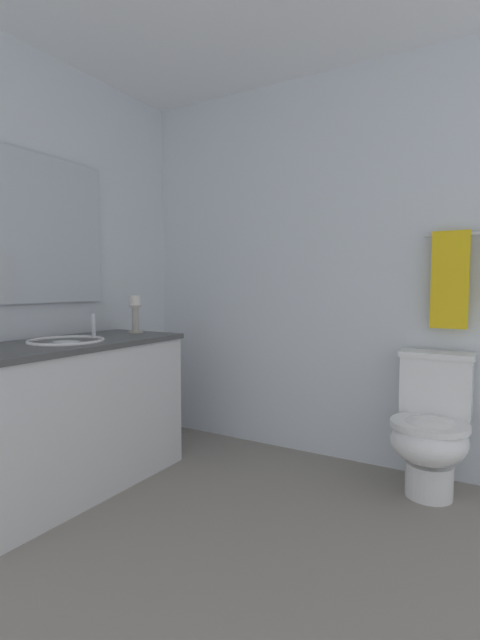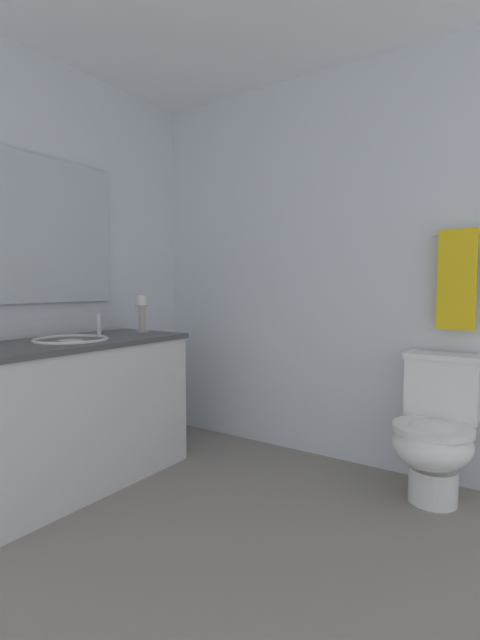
% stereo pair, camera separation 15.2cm
% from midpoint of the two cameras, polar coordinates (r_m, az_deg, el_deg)
% --- Properties ---
extents(floor, '(3.13, 2.51, 0.02)m').
position_cam_midpoint_polar(floor, '(2.07, 0.99, -28.47)').
color(floor, gray).
rests_on(floor, ground).
extents(wall_back, '(3.13, 0.04, 2.45)m').
position_cam_midpoint_polar(wall_back, '(2.90, 13.36, 6.40)').
color(wall_back, silver).
rests_on(wall_back, ground).
extents(wall_left, '(0.04, 2.51, 2.45)m').
position_cam_midpoint_polar(wall_left, '(2.86, -27.62, 6.07)').
color(wall_left, silver).
rests_on(wall_left, ground).
extents(vanity_cabinet, '(0.58, 1.32, 0.81)m').
position_cam_midpoint_polar(vanity_cabinet, '(2.72, -22.29, -11.06)').
color(vanity_cabinet, silver).
rests_on(vanity_cabinet, ground).
extents(sink_basin, '(0.40, 0.40, 0.24)m').
position_cam_midpoint_polar(sink_basin, '(2.64, -22.50, -3.34)').
color(sink_basin, white).
rests_on(sink_basin, vanity_cabinet).
extents(mirror, '(0.02, 1.01, 0.85)m').
position_cam_midpoint_polar(mirror, '(2.87, -26.32, 10.35)').
color(mirror, silver).
extents(candle_holder_tall, '(0.09, 0.09, 0.24)m').
position_cam_midpoint_polar(candle_holder_tall, '(2.99, -14.43, 0.80)').
color(candle_holder_tall, '#B7B2A5').
rests_on(candle_holder_tall, vanity_cabinet).
extents(toilet, '(0.39, 0.54, 0.75)m').
position_cam_midpoint_polar(toilet, '(2.63, 21.32, -12.50)').
color(toilet, white).
rests_on(toilet, ground).
extents(towel_near_vanity, '(0.19, 0.03, 0.53)m').
position_cam_midpoint_polar(towel_near_vanity, '(2.72, 23.41, 4.64)').
color(towel_near_vanity, yellow).
rests_on(towel_near_vanity, towel_bar).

